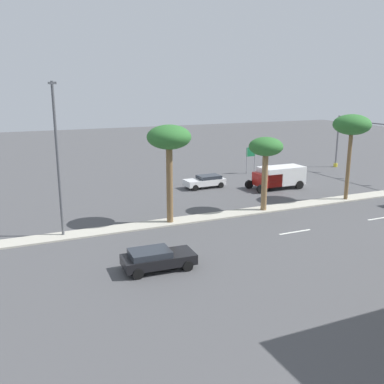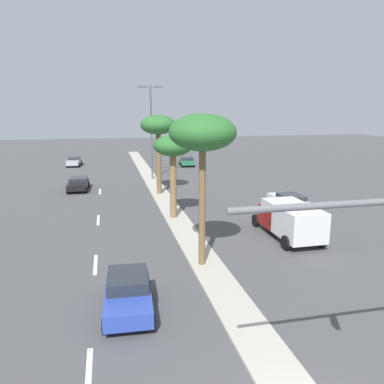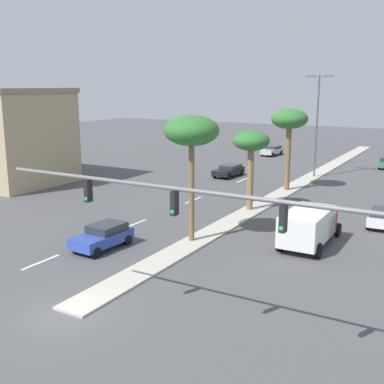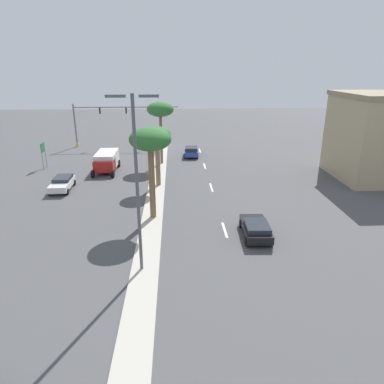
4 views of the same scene
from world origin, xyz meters
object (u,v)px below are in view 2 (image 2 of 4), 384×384
Objects in this scene: sedan_green_mid at (187,161)px; sedan_white_left at (288,200)px; palm_tree_outboard at (173,149)px; sedan_black_trailing at (78,183)px; sedan_blue_leading at (128,293)px; palm_tree_center at (203,135)px; sedan_silver_inboard at (74,161)px; street_lamp_left at (151,126)px; palm_tree_rear at (158,127)px; box_truck at (289,219)px.

sedan_white_left is (3.37, -26.24, -0.04)m from sedan_green_mid.
palm_tree_outboard is 1.45× the size of sedan_black_trailing.
sedan_white_left is at bearing 43.83° from sedan_blue_leading.
sedan_silver_inboard is (-9.67, 40.09, -6.34)m from palm_tree_center.
sedan_silver_inboard is at bearing 126.26° from street_lamp_left.
palm_tree_rear is 1.75× the size of sedan_black_trailing.
sedan_silver_inboard is (-10.15, 13.84, -5.70)m from street_lamp_left.
box_truck is at bearing -116.91° from sedan_white_left.
sedan_silver_inboard is 0.70× the size of box_truck.
sedan_black_trailing is at bearing 127.99° from box_truck.
palm_tree_outboard is at bearing 89.51° from palm_tree_center.
sedan_white_left is (10.15, 0.79, -4.70)m from palm_tree_outboard.
street_lamp_left reaches higher than box_truck.
sedan_blue_leading reaches higher than sedan_green_mid.
sedan_green_mid is 0.88× the size of sedan_white_left.
palm_tree_outboard is 1.55× the size of sedan_blue_leading.
sedan_black_trailing is at bearing -84.40° from sedan_silver_inboard.
sedan_white_left is (9.75, -16.21, -5.72)m from street_lamp_left.
sedan_silver_inboard reaches higher than sedan_white_left.
sedan_green_mid is at bearing -12.96° from sedan_silver_inboard.
palm_tree_outboard is 0.58× the size of street_lamp_left.
sedan_green_mid is 16.96m from sedan_silver_inboard.
palm_tree_rear is 0.71× the size of street_lamp_left.
sedan_white_left is 1.03× the size of sedan_silver_inboard.
street_lamp_left reaches higher than sedan_green_mid.
palm_tree_outboard is 1.05× the size of box_truck.
palm_tree_rear is 1.88× the size of sedan_blue_leading.
palm_tree_outboard reaches higher than sedan_blue_leading.
street_lamp_left is 2.66× the size of sedan_blue_leading.
palm_tree_outboard is 15.72m from sedan_black_trailing.
palm_tree_center is 1.04× the size of palm_tree_rear.
palm_tree_outboard reaches higher than sedan_green_mid.
sedan_silver_inboard is (-19.90, 30.05, 0.01)m from sedan_white_left.
palm_tree_center is 8.45m from sedan_blue_leading.
sedan_black_trailing is (-7.89, 21.95, -6.37)m from palm_tree_center.
sedan_white_left is at bearing 4.46° from palm_tree_outboard.
sedan_white_left reaches higher than sedan_black_trailing.
palm_tree_center is at bearing -100.71° from sedan_green_mid.
box_truck is at bearing 32.57° from sedan_blue_leading.
sedan_blue_leading is at bearing -105.41° from sedan_green_mid.
sedan_white_left is (10.23, 10.04, -6.35)m from palm_tree_center.
sedan_black_trailing is at bearing 146.69° from sedan_white_left.
palm_tree_outboard is 11.22m from sedan_white_left.
palm_tree_outboard is at bearing -175.54° from sedan_white_left.
palm_tree_rear is at bearing -110.07° from sedan_green_mid.
street_lamp_left reaches higher than sedan_black_trailing.
sedan_silver_inboard is (-9.85, 22.10, -5.92)m from palm_tree_rear.
sedan_green_mid is 20.57m from sedan_black_trailing.
sedan_blue_leading is 41.57m from sedan_green_mid.
sedan_white_left is at bearing 63.09° from box_truck.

